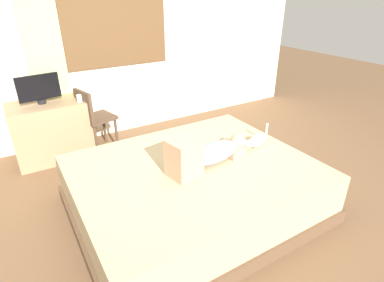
# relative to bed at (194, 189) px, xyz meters

# --- Properties ---
(ground_plane) EXTENTS (16.00, 16.00, 0.00)m
(ground_plane) POSITION_rel_bed_xyz_m (0.09, -0.13, -0.25)
(ground_plane) COLOR brown
(back_wall_with_window) EXTENTS (6.40, 0.14, 2.90)m
(back_wall_with_window) POSITION_rel_bed_xyz_m (0.10, 2.27, 1.21)
(back_wall_with_window) COLOR beige
(back_wall_with_window) RESTS_ON ground
(bed) EXTENTS (2.21, 1.81, 0.50)m
(bed) POSITION_rel_bed_xyz_m (0.00, 0.00, 0.00)
(bed) COLOR brown
(bed) RESTS_ON ground
(person_lying) EXTENTS (0.94, 0.41, 0.34)m
(person_lying) POSITION_rel_bed_xyz_m (0.13, -0.03, 0.37)
(person_lying) COLOR #8C939E
(person_lying) RESTS_ON bed
(cat) EXTENTS (0.35, 0.16, 0.21)m
(cat) POSITION_rel_bed_xyz_m (0.76, 0.00, 0.32)
(cat) COLOR silver
(cat) RESTS_ON bed
(desk) EXTENTS (0.90, 0.56, 0.74)m
(desk) POSITION_rel_bed_xyz_m (-0.96, 1.87, 0.12)
(desk) COLOR #997A56
(desk) RESTS_ON ground
(tv_monitor) EXTENTS (0.48, 0.10, 0.35)m
(tv_monitor) POSITION_rel_bed_xyz_m (-1.01, 1.87, 0.67)
(tv_monitor) COLOR black
(tv_monitor) RESTS_ON desk
(cup) EXTENTS (0.06, 0.06, 0.09)m
(cup) POSITION_rel_bed_xyz_m (-0.60, 1.69, 0.54)
(cup) COLOR white
(cup) RESTS_ON desk
(chair_by_desk) EXTENTS (0.46, 0.46, 0.86)m
(chair_by_desk) POSITION_rel_bed_xyz_m (-0.46, 1.75, 0.26)
(chair_by_desk) COLOR #4C3828
(chair_by_desk) RESTS_ON ground
(curtain_left) EXTENTS (0.44, 0.06, 2.30)m
(curtain_left) POSITION_rel_bed_xyz_m (-0.83, 2.15, 0.90)
(curtain_left) COLOR #ADCC75
(curtain_left) RESTS_ON ground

